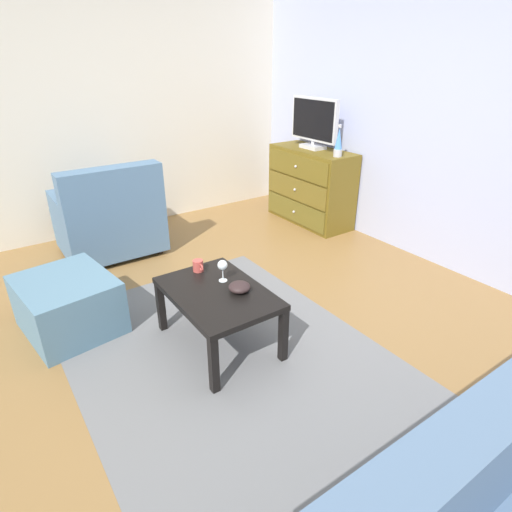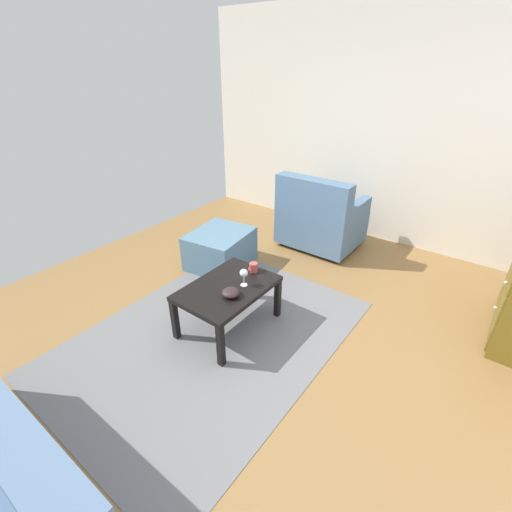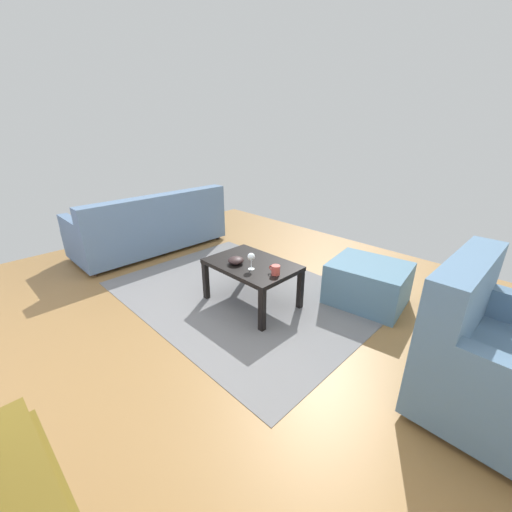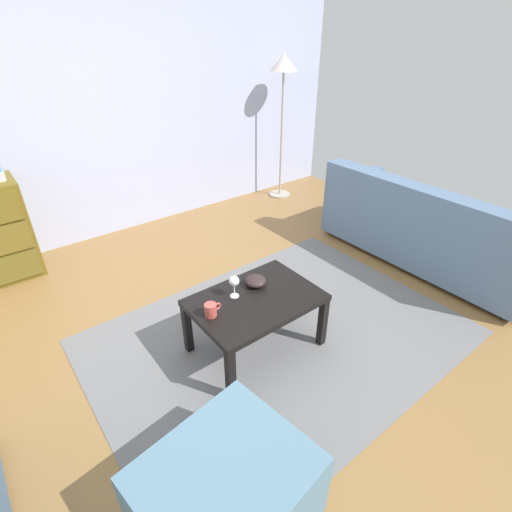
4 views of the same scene
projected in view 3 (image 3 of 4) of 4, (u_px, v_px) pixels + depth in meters
ground_plane at (240, 311)px, 3.09m from camera, size 5.85×5.03×0.05m
area_rug at (241, 294)px, 3.34m from camera, size 2.60×1.90×0.01m
coffee_table at (252, 268)px, 3.05m from camera, size 0.84×0.58×0.43m
wine_glass at (251, 257)px, 2.85m from camera, size 0.07×0.07×0.16m
mug at (275, 270)px, 2.78m from camera, size 0.11×0.08×0.09m
bowl_decorative at (236, 260)px, 3.00m from camera, size 0.15×0.15×0.07m
couch_large at (152, 228)px, 4.41m from camera, size 0.85×1.99×0.81m
armchair at (493, 358)px, 1.89m from camera, size 0.80×0.93×0.94m
ottoman at (368, 283)px, 3.13m from camera, size 0.78×0.69×0.41m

